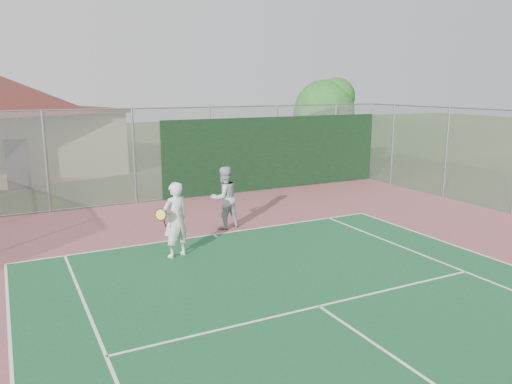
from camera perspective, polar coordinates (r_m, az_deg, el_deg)
back_fence at (r=19.80m, az=-4.94°, el=4.35°), size 20.08×0.11×3.53m
side_fence_right at (r=20.69m, az=20.92°, el=4.16°), size 0.08×9.00×3.50m
tree at (r=24.26m, az=7.99°, el=9.04°), size 3.37×3.19×4.70m
player_white_front at (r=12.76m, az=-9.22°, el=-3.22°), size 1.03×0.78×1.93m
player_grey_back at (r=15.18m, az=-3.66°, el=-0.72°), size 1.03×0.87×1.90m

